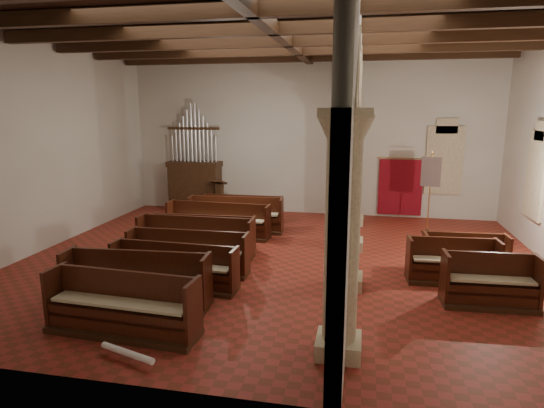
{
  "coord_description": "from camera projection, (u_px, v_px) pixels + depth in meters",
  "views": [
    {
      "loc": [
        2.08,
        -11.56,
        4.05
      ],
      "look_at": [
        -0.34,
        0.5,
        1.47
      ],
      "focal_mm": 30.0,
      "sensor_mm": 36.0,
      "label": 1
    }
  ],
  "objects": [
    {
      "name": "window_back",
      "position": [
        444.0,
        160.0,
        16.65
      ],
      "size": [
        1.0,
        0.03,
        2.2
      ],
      "primitive_type": "cube",
      "color": "#2E6852",
      "rests_on": "wall_back"
    },
    {
      "name": "nave_pew_1",
      "position": [
        137.0,
        288.0,
        9.49
      ],
      "size": [
        3.13,
        0.96,
        1.15
      ],
      "rotation": [
        0.0,
        0.0,
        0.06
      ],
      "color": "#3F2514",
      "rests_on": "floor"
    },
    {
      "name": "hymnal_box_c",
      "position": [
        228.0,
        247.0,
        12.76
      ],
      "size": [
        0.35,
        0.31,
        0.3
      ],
      "primitive_type": "cube",
      "rotation": [
        0.0,
        0.0,
        0.22
      ],
      "color": "navy",
      "rests_on": "floor"
    },
    {
      "name": "wall_left",
      "position": [
        42.0,
        146.0,
        13.06
      ],
      "size": [
        0.02,
        12.0,
        6.0
      ],
      "primitive_type": "cube",
      "color": "silver",
      "rests_on": "floor"
    },
    {
      "name": "hymnal_box_a",
      "position": [
        176.0,
        320.0,
        8.37
      ],
      "size": [
        0.3,
        0.25,
        0.27
      ],
      "primitive_type": "cube",
      "rotation": [
        0.0,
        0.0,
        -0.13
      ],
      "color": "navy",
      "rests_on": "floor"
    },
    {
      "name": "nave_pew_4",
      "position": [
        196.0,
        244.0,
        12.67
      ],
      "size": [
        3.28,
        0.76,
        1.11
      ],
      "rotation": [
        0.0,
        0.0,
        0.01
      ],
      "color": "#3F2514",
      "rests_on": "floor"
    },
    {
      "name": "nave_pew_0",
      "position": [
        123.0,
        314.0,
        8.29
      ],
      "size": [
        2.91,
        0.92,
        1.15
      ],
      "rotation": [
        0.0,
        0.0,
        -0.06
      ],
      "color": "#3F2514",
      "rests_on": "floor"
    },
    {
      "name": "lectern",
      "position": [
        220.0,
        200.0,
        17.57
      ],
      "size": [
        0.64,
        0.66,
        1.42
      ],
      "rotation": [
        0.0,
        0.0,
        -0.18
      ],
      "color": "#3B2812",
      "rests_on": "floor"
    },
    {
      "name": "aisle_pew_1",
      "position": [
        452.0,
        268.0,
        10.76
      ],
      "size": [
        2.12,
        0.84,
        1.06
      ],
      "rotation": [
        0.0,
        0.0,
        0.07
      ],
      "color": "#3F2514",
      "rests_on": "floor"
    },
    {
      "name": "nave_pew_7",
      "position": [
        236.0,
        220.0,
        15.28
      ],
      "size": [
        3.22,
        0.98,
        1.15
      ],
      "rotation": [
        0.0,
        0.0,
        0.07
      ],
      "color": "#3F2514",
      "rests_on": "floor"
    },
    {
      "name": "wall_front",
      "position": [
        200.0,
        191.0,
        5.95
      ],
      "size": [
        14.0,
        0.02,
        6.0
      ],
      "primitive_type": "cube",
      "color": "silver",
      "rests_on": "floor"
    },
    {
      "name": "tube_heater_b",
      "position": [
        168.0,
        323.0,
        8.41
      ],
      "size": [
        0.84,
        0.4,
        0.09
      ],
      "primitive_type": "cylinder",
      "rotation": [
        0.0,
        1.57,
        0.38
      ],
      "color": "white",
      "rests_on": "floor"
    },
    {
      "name": "nave_pew_6",
      "position": [
        218.0,
        226.0,
        14.64
      ],
      "size": [
        3.41,
        0.87,
        1.09
      ],
      "rotation": [
        0.0,
        0.0,
        -0.04
      ],
      "color": "#3F2514",
      "rests_on": "floor"
    },
    {
      "name": "floor",
      "position": [
        281.0,
        261.0,
        12.33
      ],
      "size": [
        14.0,
        14.0,
        0.0
      ],
      "primitive_type": "plane",
      "color": "maroon",
      "rests_on": "ground"
    },
    {
      "name": "ceiling_beams",
      "position": [
        282.0,
        35.0,
        11.13
      ],
      "size": [
        13.8,
        11.8,
        0.3
      ],
      "primitive_type": null,
      "color": "#3F2514",
      "rests_on": "wall_back"
    },
    {
      "name": "ceiling",
      "position": [
        282.0,
        28.0,
        11.09
      ],
      "size": [
        14.0,
        14.0,
        0.0
      ],
      "primitive_type": "plane",
      "rotation": [
        3.14,
        0.0,
        0.0
      ],
      "color": "#321B10",
      "rests_on": "wall_back"
    },
    {
      "name": "aisle_pew_2",
      "position": [
        464.0,
        260.0,
        11.35
      ],
      "size": [
        2.04,
        0.77,
        1.02
      ],
      "rotation": [
        0.0,
        0.0,
        0.05
      ],
      "color": "#3F2514",
      "rests_on": "floor"
    },
    {
      "name": "dossal_curtain",
      "position": [
        400.0,
        187.0,
        17.09
      ],
      "size": [
        1.8,
        0.07,
        2.17
      ],
      "color": "maroon",
      "rests_on": "floor"
    },
    {
      "name": "wall_back",
      "position": [
        309.0,
        137.0,
        17.47
      ],
      "size": [
        14.0,
        0.02,
        6.0
      ],
      "primitive_type": "cube",
      "color": "silver",
      "rests_on": "floor"
    },
    {
      "name": "window_right_b",
      "position": [
        538.0,
        175.0,
        12.93
      ],
      "size": [
        0.03,
        1.0,
        2.2
      ],
      "primitive_type": "cube",
      "color": "#2E6852",
      "rests_on": "wall_right"
    },
    {
      "name": "hymnal_box_b",
      "position": [
        194.0,
        279.0,
        10.24
      ],
      "size": [
        0.42,
        0.37,
        0.37
      ],
      "primitive_type": "cube",
      "rotation": [
        0.0,
        0.0,
        -0.22
      ],
      "color": "navy",
      "rests_on": "floor"
    },
    {
      "name": "nave_pew_2",
      "position": [
        174.0,
        274.0,
        10.44
      ],
      "size": [
        3.0,
        0.79,
        1.03
      ],
      "rotation": [
        0.0,
        0.0,
        -0.04
      ],
      "color": "#3F2514",
      "rests_on": "floor"
    },
    {
      "name": "nave_pew_3",
      "position": [
        188.0,
        259.0,
        11.41
      ],
      "size": [
        3.08,
        0.77,
        1.07
      ],
      "rotation": [
        0.0,
        0.0,
        0.02
      ],
      "color": "#3F2514",
      "rests_on": "floor"
    },
    {
      "name": "arcade",
      "position": [
        353.0,
        129.0,
        11.25
      ],
      "size": [
        0.9,
        11.9,
        6.0
      ],
      "color": "beige",
      "rests_on": "floor"
    },
    {
      "name": "nave_pew_8",
      "position": [
        243.0,
        213.0,
        16.52
      ],
      "size": [
        2.9,
        0.69,
        0.98
      ],
      "rotation": [
        0.0,
        0.0,
        0.01
      ],
      "color": "#3F2514",
      "rests_on": "floor"
    },
    {
      "name": "pipe_organ",
      "position": [
        195.0,
        177.0,
        18.19
      ],
      "size": [
        2.1,
        0.85,
        4.4
      ],
      "color": "#3F2514",
      "rests_on": "floor"
    },
    {
      "name": "nave_pew_5",
      "position": [
        202.0,
        239.0,
        13.24
      ],
      "size": [
        3.12,
        0.82,
        1.02
      ],
      "rotation": [
        0.0,
        0.0,
        0.05
      ],
      "color": "#3F2514",
      "rests_on": "floor"
    },
    {
      "name": "aisle_pew_0",
      "position": [
        489.0,
        289.0,
        9.46
      ],
      "size": [
        1.92,
        0.83,
        1.12
      ],
      "rotation": [
        0.0,
        0.0,
        0.05
      ],
      "color": "#3F2514",
      "rests_on": "floor"
    },
    {
      "name": "processional_banner",
      "position": [
        429.0,
        208.0,
        15.03
      ],
      "size": [
        0.61,
        0.78,
        2.72
      ],
      "rotation": [
        0.0,
        0.0,
        -0.24
      ],
      "color": "#3F2514",
      "rests_on": "floor"
    },
    {
      "name": "tube_heater_a",
      "position": [
        127.0,
        353.0,
        7.39
      ],
      "size": [
        1.08,
        0.44,
        0.11
      ],
      "primitive_type": "cylinder",
      "rotation": [
        0.0,
        1.57,
        -0.3
      ],
      "color": "white",
      "rests_on": "floor"
    }
  ]
}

